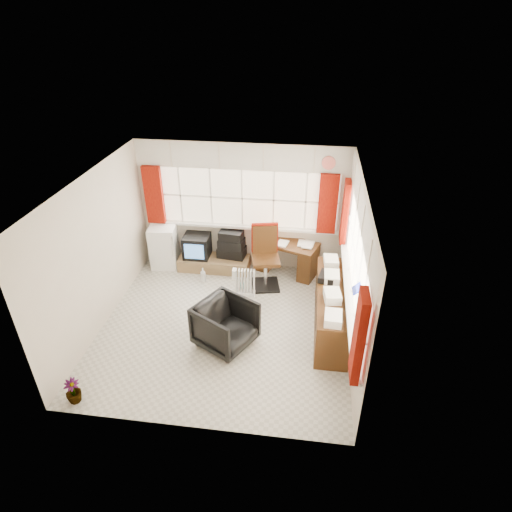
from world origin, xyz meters
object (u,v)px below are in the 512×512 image
Objects in this scene: radiator at (245,285)px; desk at (287,256)px; desk_lamp at (275,229)px; office_chair at (226,325)px; credenza at (331,308)px; tv_bench at (214,263)px; crt_tv at (197,246)px; task_chair at (265,254)px; mini_fridge at (164,246)px.

desk is at bearing 51.96° from radiator.
desk is 2.86× the size of desk_lamp.
office_chair is 1.73m from credenza.
radiator is 1.12m from tv_bench.
credenza reaches higher than crt_tv.
desk is at bearing 1.44° from crt_tv.
office_chair is 2.39m from crt_tv.
desk_lamp is 0.37× the size of task_chair.
mini_fridge is (-1.77, 0.82, 0.21)m from radiator.
mini_fridge is at bearing 155.01° from credenza.
mini_fridge reaches higher than tv_bench.
office_chair is at bearing -104.24° from desk_lamp.
office_chair is at bearing -94.15° from radiator.
desk is 0.66m from desk_lamp.
mini_fridge reaches higher than office_chair.
crt_tv is (-1.00, 2.17, 0.11)m from office_chair.
office_chair is 2.72m from mini_fridge.
task_chair is at bearing 16.45° from office_chair.
crt_tv is (-2.62, 1.55, 0.09)m from credenza.
task_chair reaches higher than mini_fridge.
credenza reaches higher than tv_bench.
task_chair is at bearing 56.01° from radiator.
credenza is (1.62, 0.61, 0.02)m from office_chair.
desk_lamp reaches higher than radiator.
office_chair is (-0.40, -1.78, -0.27)m from task_chair.
radiator is 0.27× the size of credenza.
desk_lamp is at bearing -0.27° from mini_fridge.
tv_bench is (-0.76, 0.81, -0.09)m from radiator.
task_chair is (-0.39, -0.44, 0.27)m from desk.
desk is 2.35m from office_chair.
office_chair is 1.51× the size of radiator.
radiator is at bearing -128.04° from desk.
office_chair reaches higher than tv_bench.
credenza is at bearing -24.99° from mini_fridge.
desk_lamp is at bearing -162.86° from desk.
task_chair is at bearing -15.56° from crt_tv.
desk_lamp reaches higher than credenza.
crt_tv is 0.67m from mini_fridge.
desk is 1.48m from tv_bench.
crt_tv is (-1.54, 0.03, -0.49)m from desk_lamp.
office_chair is at bearing -102.79° from task_chair.
mini_fridge reaches higher than radiator.
desk_lamp is 0.88× the size of crt_tv.
desk_lamp is at bearing -1.21° from crt_tv.
desk is 1.46× the size of mini_fridge.
crt_tv reaches higher than desk.
crt_tv is at bearing 1.91° from mini_fridge.
desk_lamp is 1.95m from credenza.
office_chair is at bearing -159.19° from credenza.
desk is at bearing 9.51° from office_chair.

